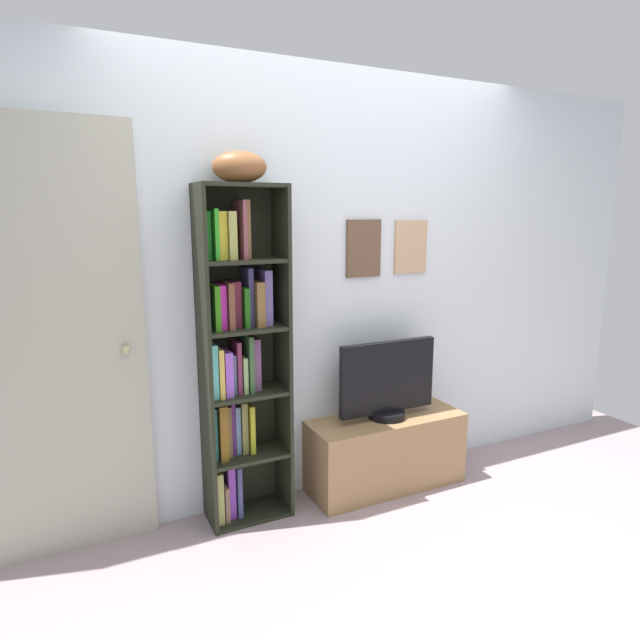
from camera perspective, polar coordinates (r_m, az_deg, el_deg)
ground at (r=2.75m, az=12.77°, el=-26.60°), size 5.20×5.20×0.04m
back_wall at (r=3.16m, az=0.92°, el=3.49°), size 4.80×0.08×2.45m
bookshelf at (r=2.88m, az=-8.84°, el=-3.87°), size 0.45×0.25×1.80m
football at (r=2.77m, az=-8.53°, el=15.72°), size 0.31×0.24×0.15m
tv_stand at (r=3.41m, az=6.99°, el=-13.68°), size 0.96×0.35×0.44m
television at (r=3.25m, az=7.17°, el=-6.45°), size 0.63×0.22×0.47m
door at (r=2.80m, az=-26.57°, el=-2.58°), size 0.85×0.09×2.09m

